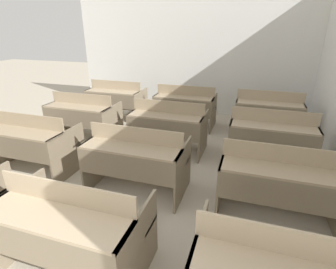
% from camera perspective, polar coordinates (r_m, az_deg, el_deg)
% --- Properties ---
extents(wall_back, '(6.08, 0.06, 3.10)m').
position_cam_1_polar(wall_back, '(6.99, 4.75, 17.45)').
color(wall_back, silver).
rests_on(wall_back, ground_plane).
extents(bench_front_center, '(1.31, 0.80, 0.94)m').
position_cam_1_polar(bench_front_center, '(2.62, -20.45, -18.13)').
color(bench_front_center, '#83735D').
rests_on(bench_front_center, ground_plane).
extents(bench_second_left, '(1.31, 0.80, 0.94)m').
position_cam_1_polar(bench_second_left, '(4.57, -27.73, -1.38)').
color(bench_second_left, '#7A6A53').
rests_on(bench_second_left, ground_plane).
extents(bench_second_center, '(1.31, 0.80, 0.94)m').
position_cam_1_polar(bench_second_center, '(3.57, -6.93, -5.14)').
color(bench_second_center, '#7D6E57').
rests_on(bench_second_center, ground_plane).
extents(bench_second_right, '(1.31, 0.80, 0.94)m').
position_cam_1_polar(bench_second_right, '(3.31, 22.84, -9.27)').
color(bench_second_right, '#796A53').
rests_on(bench_second_right, ground_plane).
extents(bench_third_left, '(1.31, 0.80, 0.94)m').
position_cam_1_polar(bench_third_left, '(5.53, -18.01, 3.99)').
color(bench_third_left, '#7E6F58').
rests_on(bench_third_left, ground_plane).
extents(bench_third_center, '(1.31, 0.80, 0.94)m').
position_cam_1_polar(bench_third_center, '(4.73, 0.01, 2.08)').
color(bench_third_center, '#7D6D56').
rests_on(bench_third_center, ground_plane).
extents(bench_third_right, '(1.31, 0.80, 0.94)m').
position_cam_1_polar(bench_third_right, '(4.56, 21.55, -0.34)').
color(bench_third_right, '#80715A').
rests_on(bench_third_right, ground_plane).
extents(bench_back_left, '(1.31, 0.80, 0.94)m').
position_cam_1_polar(bench_back_left, '(6.64, -11.20, 7.61)').
color(bench_back_left, '#83745D').
rests_on(bench_back_left, ground_plane).
extents(bench_back_center, '(1.31, 0.80, 0.94)m').
position_cam_1_polar(bench_back_center, '(5.98, 3.74, 6.38)').
color(bench_back_center, '#7A6B54').
rests_on(bench_back_center, ground_plane).
extents(bench_back_right, '(1.31, 0.80, 0.94)m').
position_cam_1_polar(bench_back_right, '(5.86, 20.93, 4.61)').
color(bench_back_right, '#83735C').
rests_on(bench_back_right, ground_plane).
extents(wastepaper_bin, '(0.27, 0.27, 0.31)m').
position_cam_1_polar(wastepaper_bin, '(6.77, 25.85, 3.01)').
color(wastepaper_bin, '#33477A').
rests_on(wastepaper_bin, ground_plane).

